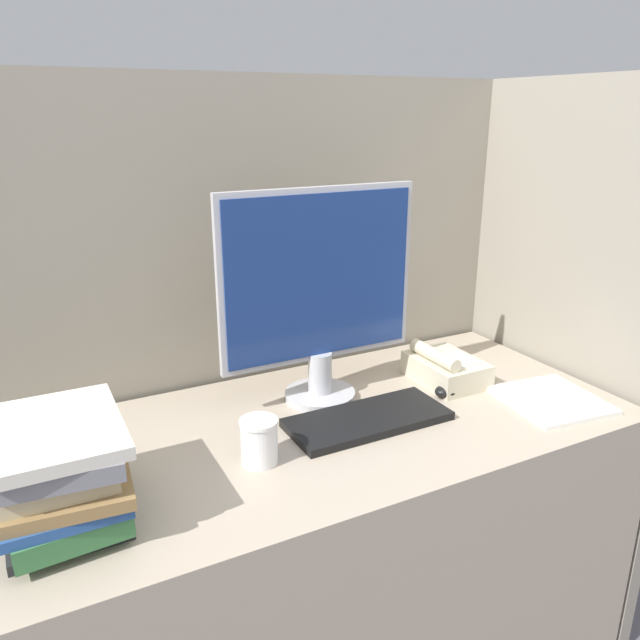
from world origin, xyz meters
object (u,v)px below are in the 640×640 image
Objects in this scene: desk_telephone at (445,368)px; keyboard at (368,419)px; mouse at (447,391)px; coffee_cup at (259,441)px; book_stack at (59,474)px; monitor at (319,296)px.

keyboard is at bearing -160.93° from desk_telephone.
coffee_cup is (-0.55, -0.07, 0.03)m from mouse.
book_stack is at bearing -174.44° from keyboard.
monitor reaches higher than desk_telephone.
mouse is at bearing 5.74° from book_stack.
mouse is at bearing -125.31° from desk_telephone.
desk_telephone reaches higher than mouse.
book_stack reaches higher than desk_telephone.
book_stack is 1.42× the size of desk_telephone.
coffee_cup reaches higher than keyboard.
monitor is at bearing 102.71° from keyboard.
book_stack is at bearing -170.03° from desk_telephone.
book_stack is at bearing -174.26° from mouse.
desk_telephone is at bearing 13.97° from coffee_cup.
book_stack is (-0.68, -0.07, 0.09)m from keyboard.
keyboard is 1.30× the size of book_stack.
monitor is 0.32m from keyboard.
monitor reaches higher than coffee_cup.
mouse is 0.56m from coffee_cup.
keyboard is 0.26m from mouse.
mouse is 0.95m from book_stack.
book_stack is (-0.64, -0.24, -0.18)m from monitor.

